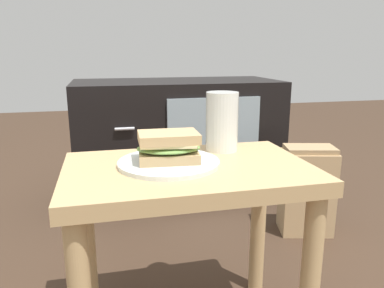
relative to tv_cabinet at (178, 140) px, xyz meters
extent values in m
cube|color=tan|center=(-0.16, -0.95, 0.15)|extent=(0.56, 0.36, 0.04)
cylinder|color=tan|center=(0.08, -1.09, -0.08)|extent=(0.04, 0.04, 0.43)
cylinder|color=tan|center=(-0.41, -0.80, -0.08)|extent=(0.04, 0.04, 0.43)
cylinder|color=tan|center=(0.08, -0.80, -0.08)|extent=(0.04, 0.04, 0.43)
cube|color=black|center=(0.00, 0.00, 0.00)|extent=(0.96, 0.44, 0.58)
cube|color=#8C9EA8|center=(0.12, -0.22, 0.01)|extent=(0.41, 0.01, 0.44)
cylinder|color=silver|center=(-0.27, -0.23, 0.12)|extent=(0.08, 0.01, 0.01)
cylinder|color=silver|center=(-0.27, -0.23, -0.10)|extent=(0.08, 0.01, 0.01)
cylinder|color=silver|center=(-0.20, -0.93, 0.17)|extent=(0.23, 0.23, 0.01)
cube|color=tan|center=(-0.20, -0.93, 0.19)|extent=(0.14, 0.11, 0.02)
ellipsoid|color=#729E4C|center=(-0.20, -0.93, 0.21)|extent=(0.15, 0.11, 0.02)
cube|color=beige|center=(-0.20, -0.93, 0.22)|extent=(0.13, 0.10, 0.01)
cube|color=tan|center=(-0.20, -0.93, 0.23)|extent=(0.14, 0.10, 0.02)
cylinder|color=silver|center=(-0.05, -0.84, 0.25)|extent=(0.08, 0.08, 0.15)
cylinder|color=orange|center=(-0.05, -0.84, 0.24)|extent=(0.08, 0.08, 0.13)
cylinder|color=white|center=(-0.05, -0.84, 0.31)|extent=(0.08, 0.08, 0.01)
cube|color=tan|center=(0.43, -0.49, -0.12)|extent=(0.23, 0.18, 0.34)
cube|color=tan|center=(0.43, -0.49, 0.06)|extent=(0.21, 0.16, 0.02)
camera|label=1|loc=(-0.34, -1.74, 0.42)|focal=34.83mm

